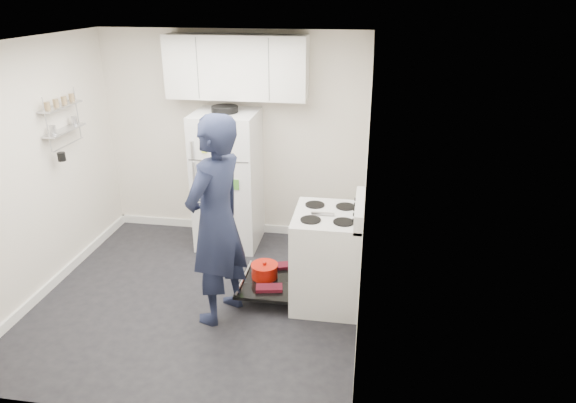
% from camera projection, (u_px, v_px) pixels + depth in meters
% --- Properties ---
extents(room, '(3.21, 3.21, 2.51)m').
position_uv_depth(room, '(190.00, 185.00, 4.81)').
color(room, black).
rests_on(room, ground).
extents(electric_range, '(0.66, 0.76, 1.10)m').
position_uv_depth(electric_range, '(326.00, 259.00, 5.02)').
color(electric_range, silver).
rests_on(electric_range, ground).
extents(open_oven_door, '(0.55, 0.72, 0.22)m').
position_uv_depth(open_oven_door, '(267.00, 277.00, 5.24)').
color(open_oven_door, black).
rests_on(open_oven_door, ground).
extents(refrigerator, '(0.72, 0.74, 1.70)m').
position_uv_depth(refrigerator, '(228.00, 180.00, 6.07)').
color(refrigerator, silver).
rests_on(refrigerator, ground).
extents(upper_cabinets, '(1.60, 0.33, 0.70)m').
position_uv_depth(upper_cabinets, '(237.00, 67.00, 5.73)').
color(upper_cabinets, silver).
rests_on(upper_cabinets, room).
extents(wall_shelf_rack, '(0.14, 0.60, 0.61)m').
position_uv_depth(wall_shelf_rack, '(62.00, 119.00, 5.27)').
color(wall_shelf_rack, '#B2B2B7').
rests_on(wall_shelf_rack, room).
extents(person, '(0.70, 0.84, 1.97)m').
position_uv_depth(person, '(216.00, 222.00, 4.59)').
color(person, '#181D36').
rests_on(person, ground).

